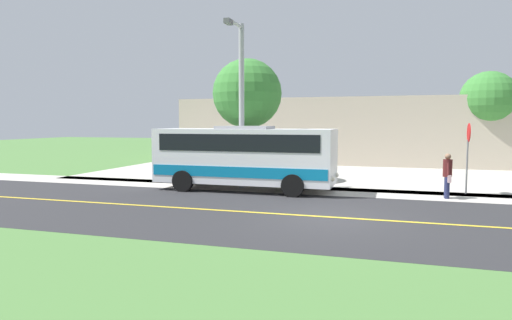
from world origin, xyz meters
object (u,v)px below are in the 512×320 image
object	(u,v)px
tree_lot_edge	(488,99)
commercial_building	(346,130)
street_light_pole	(241,98)
tree_curbside	(247,94)
stop_sign	(468,146)
shuttle_bus_front	(245,155)
pedestrian_with_bags	(447,174)

from	to	relation	value
tree_lot_edge	commercial_building	xyz separation A→B (m)	(-4.00, -9.10, -2.04)
street_light_pole	commercial_building	world-z (taller)	street_light_pole
street_light_pole	commercial_building	distance (m)	16.88
tree_curbside	commercial_building	xyz separation A→B (m)	(-14.00, 3.50, -1.99)
tree_curbside	tree_lot_edge	size ratio (longest dim) A/B	0.99
stop_sign	street_light_pole	size ratio (longest dim) A/B	0.40
stop_sign	tree_lot_edge	bearing A→B (deg)	166.17
shuttle_bus_front	street_light_pole	world-z (taller)	street_light_pole
pedestrian_with_bags	tree_lot_edge	size ratio (longest dim) A/B	0.28
tree_curbside	shuttle_bus_front	bearing A→B (deg)	16.29
street_light_pole	commercial_building	bearing A→B (deg)	169.82
tree_curbside	commercial_building	size ratio (longest dim) A/B	0.26
pedestrian_with_bags	tree_lot_edge	world-z (taller)	tree_lot_edge
shuttle_bus_front	street_light_pole	xyz separation A→B (m)	(-0.35, -0.31, 2.46)
shuttle_bus_front	tree_lot_edge	distance (m)	17.67
stop_sign	street_light_pole	bearing A→B (deg)	-82.42
commercial_building	street_light_pole	bearing A→B (deg)	-10.18
tree_lot_edge	tree_curbside	bearing A→B (deg)	-51.56
pedestrian_with_bags	commercial_building	xyz separation A→B (m)	(-16.63, -5.44, 1.38)
tree_lot_edge	shuttle_bus_front	bearing A→B (deg)	-42.39
stop_sign	tree_lot_edge	size ratio (longest dim) A/B	0.47
shuttle_bus_front	tree_curbside	xyz separation A→B (m)	(-2.88, -0.84, 2.77)
stop_sign	tree_lot_edge	distance (m)	11.88
commercial_building	tree_lot_edge	bearing A→B (deg)	66.28
tree_lot_edge	pedestrian_with_bags	bearing A→B (deg)	-16.18
stop_sign	tree_lot_edge	xyz separation A→B (m)	(-11.30, 2.78, 2.38)
tree_curbside	commercial_building	distance (m)	14.57
pedestrian_with_bags	street_light_pole	world-z (taller)	street_light_pole
pedestrian_with_bags	street_light_pole	size ratio (longest dim) A/B	0.24
tree_lot_edge	commercial_building	bearing A→B (deg)	-113.72
pedestrian_with_bags	tree_lot_edge	distance (m)	13.59
tree_curbside	tree_lot_edge	xyz separation A→B (m)	(-10.00, 12.60, 0.05)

